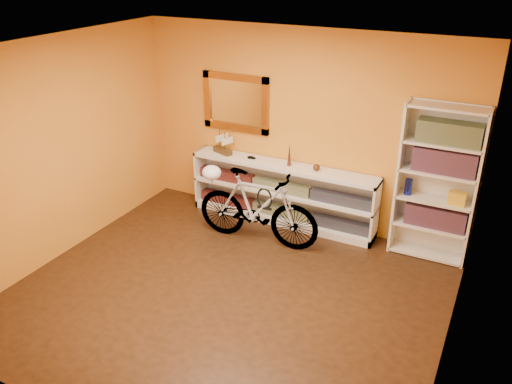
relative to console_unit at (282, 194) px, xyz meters
The scene contains 24 objects.
floor 1.87m from the console_unit, 84.71° to the right, with size 4.50×4.00×0.01m, color black.
ceiling 2.84m from the console_unit, 84.71° to the right, with size 4.50×4.00×0.01m, color silver.
back_wall 0.91m from the console_unit, 48.48° to the left, with size 4.50×0.01×2.60m, color orange.
left_wall 2.90m from the console_unit, 138.98° to the right, with size 0.01×4.00×2.60m, color orange.
right_wall 3.15m from the console_unit, 36.83° to the right, with size 0.01×4.00×2.60m, color orange.
gilt_mirror 1.38m from the console_unit, 169.14° to the left, with size 0.98×0.06×0.78m, color #975D1B.
wall_socket 1.10m from the console_unit, ahead, with size 0.09×0.01×0.09m, color silver.
console_unit is the anchor object (origin of this frame).
cd_row_lower 0.26m from the console_unit, 90.00° to the right, with size 2.50×0.13×0.14m, color black.
cd_row_upper 0.11m from the console_unit, 90.00° to the right, with size 2.50×0.13×0.14m, color navy.
model_ship 1.10m from the console_unit, behind, with size 0.31×0.11×0.36m, color #38260F, non-canonical shape.
toy_car 0.63m from the console_unit, behind, with size 0.00×0.00×0.00m, color black.
bronze_ornament 0.59m from the console_unit, ahead, with size 0.05×0.05×0.31m, color #4F2E1B.
decorative_orb 0.67m from the console_unit, ahead, with size 0.09×0.09×0.09m, color #4F2E1B.
bookcase 2.02m from the console_unit, ahead, with size 0.90×0.30×1.90m, color silver, non-canonical shape.
book_row_a 2.00m from the console_unit, ahead, with size 0.70×0.22×0.26m, color maroon.
book_row_b 2.16m from the console_unit, ahead, with size 0.70×0.22×0.28m, color maroon.
book_row_c 2.31m from the console_unit, ahead, with size 0.70×0.22×0.25m, color navy.
travel_mug 1.70m from the console_unit, ahead, with size 0.09×0.09×0.20m, color navy.
red_tin 2.09m from the console_unit, ahead, with size 0.16×0.16×0.20m, color maroon.
yellow_bag 2.24m from the console_unit, ahead, with size 0.19×0.13×0.15m, color gold.
bicycle 0.64m from the console_unit, 94.97° to the right, with size 1.66×0.43×0.97m, color silver.
helmet 1.06m from the console_unit, 135.53° to the right, with size 0.25×0.24×0.19m, color white.
u_lock 0.67m from the console_unit, 86.23° to the right, with size 0.21×0.21×0.02m, color black.
Camera 1 is at (2.41, -4.06, 3.45)m, focal length 36.71 mm.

